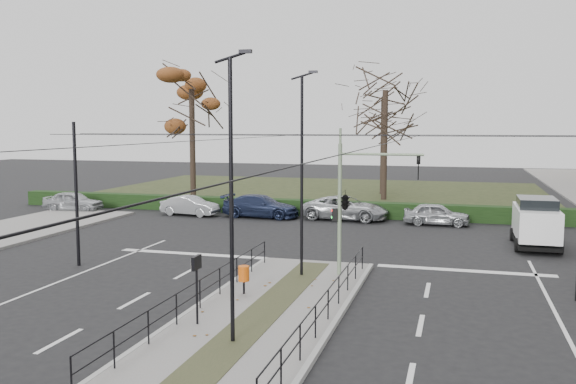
% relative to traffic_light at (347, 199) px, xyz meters
% --- Properties ---
extents(ground, '(140.00, 140.00, 0.00)m').
position_rel_traffic_light_xyz_m(ground, '(-1.62, -2.88, -3.07)').
color(ground, black).
rests_on(ground, ground).
extents(median_island, '(4.40, 15.00, 0.14)m').
position_rel_traffic_light_xyz_m(median_island, '(-1.62, -5.38, -3.00)').
color(median_island, slate).
rests_on(median_island, ground).
extents(park, '(38.00, 26.00, 0.10)m').
position_rel_traffic_light_xyz_m(park, '(-7.62, 29.12, -3.02)').
color(park, '#242D16').
rests_on(park, ground).
extents(hedge, '(38.00, 1.00, 1.00)m').
position_rel_traffic_light_xyz_m(hedge, '(-7.62, 15.72, -2.57)').
color(hedge, black).
rests_on(hedge, ground).
extents(median_railing, '(4.14, 13.24, 0.92)m').
position_rel_traffic_light_xyz_m(median_railing, '(-1.62, -5.48, -2.09)').
color(median_railing, black).
rests_on(median_railing, median_island).
extents(catenary, '(20.00, 34.00, 6.00)m').
position_rel_traffic_light_xyz_m(catenary, '(-1.62, -1.26, 0.35)').
color(catenary, black).
rests_on(catenary, ground).
extents(traffic_light, '(3.42, 1.95, 5.03)m').
position_rel_traffic_light_xyz_m(traffic_light, '(0.00, 0.00, 0.00)').
color(traffic_light, gray).
rests_on(traffic_light, median_island).
extents(litter_bin, '(0.38, 0.38, 0.96)m').
position_rel_traffic_light_xyz_m(litter_bin, '(-2.90, -3.56, -2.24)').
color(litter_bin, black).
rests_on(litter_bin, median_island).
extents(info_panel, '(0.11, 0.52, 2.00)m').
position_rel_traffic_light_xyz_m(info_panel, '(-3.12, -6.92, -1.35)').
color(info_panel, black).
rests_on(info_panel, median_island).
extents(streetlamp_median_near, '(0.63, 0.13, 7.60)m').
position_rel_traffic_light_xyz_m(streetlamp_median_near, '(-1.60, -8.00, 0.93)').
color(streetlamp_median_near, black).
rests_on(streetlamp_median_near, median_island).
extents(streetlamp_median_far, '(0.64, 0.13, 7.72)m').
position_rel_traffic_light_xyz_m(streetlamp_median_far, '(-1.64, -0.51, 1.00)').
color(streetlamp_median_far, black).
rests_on(streetlamp_median_far, median_island).
extents(parked_car_first, '(4.15, 1.90, 1.38)m').
position_rel_traffic_light_xyz_m(parked_car_first, '(-21.27, 13.10, -2.38)').
color(parked_car_first, '#A6A9AE').
rests_on(parked_car_first, ground).
extents(parked_car_second, '(3.98, 1.76, 1.27)m').
position_rel_traffic_light_xyz_m(parked_car_second, '(-12.78, 13.55, -2.43)').
color(parked_car_second, '#A6A9AE').
rests_on(parked_car_second, ground).
extents(parked_car_third, '(5.05, 2.27, 1.44)m').
position_rel_traffic_light_xyz_m(parked_car_third, '(-8.08, 14.02, -2.35)').
color(parked_car_third, '#1B2340').
rests_on(parked_car_third, ground).
extents(parked_car_fourth, '(5.44, 2.80, 1.47)m').
position_rel_traffic_light_xyz_m(parked_car_fourth, '(-2.67, 14.51, -2.33)').
color(parked_car_fourth, '#A6A9AE').
rests_on(parked_car_fourth, ground).
extents(white_van, '(2.09, 4.50, 2.40)m').
position_rel_traffic_light_xyz_m(white_van, '(7.69, 8.45, -1.81)').
color(white_van, white).
rests_on(white_van, ground).
extents(rust_tree, '(6.70, 6.70, 11.27)m').
position_rel_traffic_light_xyz_m(rust_tree, '(-16.13, 21.39, 5.58)').
color(rust_tree, black).
rests_on(rust_tree, park).
extents(bare_tree_center, '(6.84, 6.84, 10.49)m').
position_rel_traffic_light_xyz_m(bare_tree_center, '(-2.12, 28.75, 4.34)').
color(bare_tree_center, black).
rests_on(bare_tree_center, park).
extents(bare_tree_near, '(6.13, 6.13, 11.23)m').
position_rel_traffic_light_xyz_m(bare_tree_near, '(-1.55, 24.87, 4.86)').
color(bare_tree_near, black).
rests_on(bare_tree_near, park).
extents(parked_car_fifth, '(3.84, 1.57, 1.31)m').
position_rel_traffic_light_xyz_m(parked_car_fifth, '(2.86, 13.89, -2.42)').
color(parked_car_fifth, '#A6A9AE').
rests_on(parked_car_fifth, ground).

